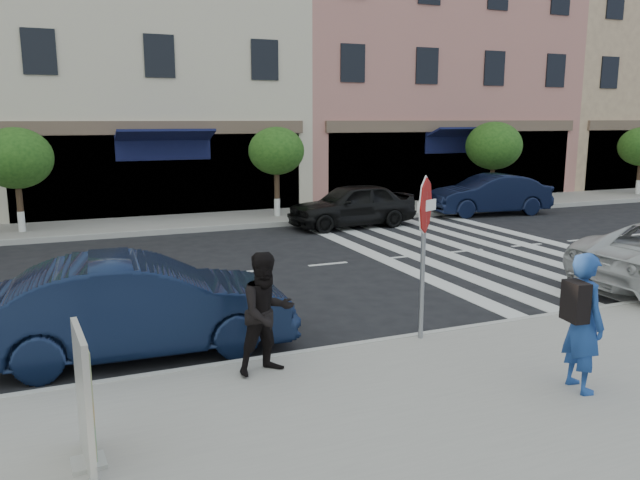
{
  "coord_description": "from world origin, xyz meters",
  "views": [
    {
      "loc": [
        -3.77,
        -9.46,
        3.45
      ],
      "look_at": [
        0.25,
        0.26,
        1.4
      ],
      "focal_mm": 35.0,
      "sensor_mm": 36.0,
      "label": 1
    }
  ],
  "objects": [
    {
      "name": "building_centre",
      "position": [
        -0.5,
        17.0,
        5.5
      ],
      "size": [
        11.0,
        9.0,
        11.0
      ],
      "primitive_type": "cube",
      "color": "beige",
      "rests_on": "ground"
    },
    {
      "name": "street_tree_ea",
      "position": [
        12.0,
        10.8,
        2.39
      ],
      "size": [
        2.2,
        2.2,
        3.19
      ],
      "color": "#473323",
      "rests_on": "sidewalk_far"
    },
    {
      "name": "car_far_right",
      "position": [
        10.57,
        9.1,
        0.73
      ],
      "size": [
        4.58,
        2.08,
        1.46
      ],
      "primitive_type": "imported",
      "rotation": [
        0.0,
        0.0,
        -1.7
      ],
      "color": "black",
      "rests_on": "ground"
    },
    {
      "name": "walker",
      "position": [
        -1.44,
        -2.0,
        0.96
      ],
      "size": [
        0.89,
        0.76,
        1.62
      ],
      "primitive_type": "imported",
      "rotation": [
        0.0,
        0.0,
        0.2
      ],
      "color": "black",
      "rests_on": "sidewalk_near"
    },
    {
      "name": "ground",
      "position": [
        0.0,
        0.0,
        0.0
      ],
      "size": [
        120.0,
        120.0,
        0.0
      ],
      "primitive_type": "plane",
      "color": "black",
      "rests_on": "ground"
    },
    {
      "name": "poster_board",
      "position": [
        -3.73,
        -3.5,
        0.81
      ],
      "size": [
        0.34,
        0.9,
        1.37
      ],
      "rotation": [
        0.0,
        0.0,
        0.08
      ],
      "color": "beige",
      "rests_on": "sidewalk_near"
    },
    {
      "name": "car_far_mid",
      "position": [
        4.8,
        8.59,
        0.71
      ],
      "size": [
        4.26,
        1.92,
        1.42
      ],
      "primitive_type": "imported",
      "rotation": [
        0.0,
        0.0,
        -1.51
      ],
      "color": "black",
      "rests_on": "ground"
    },
    {
      "name": "photographer",
      "position": [
        1.97,
        -3.98,
        1.02
      ],
      "size": [
        0.5,
        0.68,
        1.73
      ],
      "primitive_type": "imported",
      "rotation": [
        0.0,
        0.0,
        1.43
      ],
      "color": "navy",
      "rests_on": "sidewalk_near"
    },
    {
      "name": "street_tree_wb",
      "position": [
        -5.0,
        10.8,
        2.31
      ],
      "size": [
        2.1,
        2.1,
        3.06
      ],
      "color": "#473323",
      "rests_on": "sidewalk_far"
    },
    {
      "name": "building_east_mid",
      "position": [
        11.5,
        17.0,
        6.5
      ],
      "size": [
        13.0,
        9.0,
        13.0
      ],
      "primitive_type": "cube",
      "color": "#B2736A",
      "rests_on": "ground"
    },
    {
      "name": "stop_sign",
      "position": [
        1.13,
        -1.67,
        1.96
      ],
      "size": [
        0.81,
        0.39,
        2.49
      ],
      "rotation": [
        0.0,
        0.0,
        0.43
      ],
      "color": "gray",
      "rests_on": "sidewalk_near"
    },
    {
      "name": "sidewalk_near",
      "position": [
        0.0,
        -3.75,
        0.07
      ],
      "size": [
        60.0,
        4.5,
        0.15
      ],
      "primitive_type": "cube",
      "color": "gray",
      "rests_on": "ground"
    },
    {
      "name": "car_near_mid",
      "position": [
        -2.86,
        -0.29,
        0.74
      ],
      "size": [
        4.56,
        1.76,
        1.48
      ],
      "primitive_type": "imported",
      "rotation": [
        0.0,
        0.0,
        1.53
      ],
      "color": "#0E1933",
      "rests_on": "ground"
    },
    {
      "name": "street_tree_c",
      "position": [
        3.0,
        10.8,
        2.36
      ],
      "size": [
        1.9,
        1.9,
        3.04
      ],
      "color": "#473323",
      "rests_on": "sidewalk_far"
    },
    {
      "name": "building_east_far",
      "position": [
        24.0,
        17.0,
        6.0
      ],
      "size": [
        12.0,
        9.0,
        12.0
      ],
      "primitive_type": "cube",
      "color": "#D5B189",
      "rests_on": "ground"
    },
    {
      "name": "sidewalk_far",
      "position": [
        0.0,
        11.0,
        0.07
      ],
      "size": [
        60.0,
        3.0,
        0.15
      ],
      "primitive_type": "cube",
      "color": "gray",
      "rests_on": "ground"
    }
  ]
}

